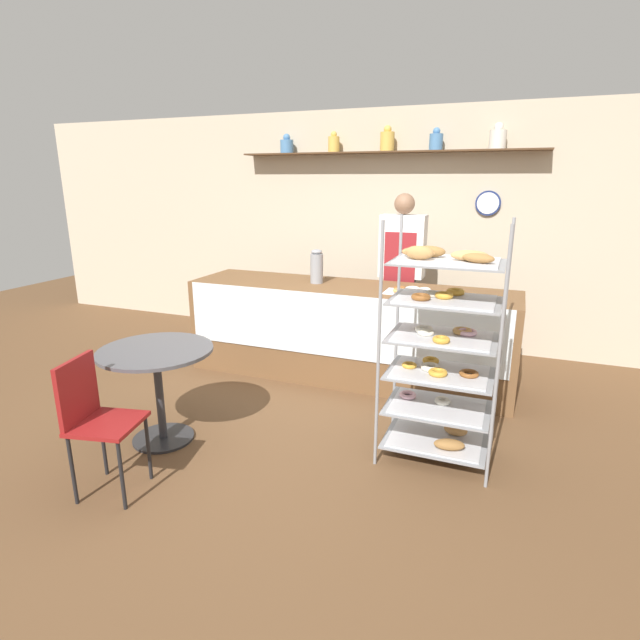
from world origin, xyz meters
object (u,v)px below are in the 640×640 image
pastry_rack (441,347)px  coffee_carafe (317,267)px  cafe_chair (93,412)px  cafe_table (157,371)px  donut_tray_counter (410,291)px  person_worker (401,273)px

pastry_rack → coffee_carafe: pastry_rack is taller
cafe_chair → coffee_carafe: coffee_carafe is taller
pastry_rack → cafe_table: bearing=-165.1°
donut_tray_counter → cafe_chair: bearing=-122.3°
pastry_rack → cafe_table: (-1.98, -0.53, -0.27)m
cafe_table → donut_tray_counter: 2.28m
pastry_rack → cafe_chair: bearing=-148.1°
person_worker → cafe_chair: person_worker is taller
cafe_chair → person_worker: bearing=-34.1°
cafe_table → cafe_chair: bearing=-85.2°
donut_tray_counter → person_worker: bearing=108.6°
pastry_rack → cafe_table: size_ratio=2.03×
cafe_chair → coffee_carafe: (0.51, 2.44, 0.55)m
person_worker → donut_tray_counter: size_ratio=4.36×
person_worker → cafe_table: person_worker is taller
person_worker → coffee_carafe: size_ratio=5.32×
cafe_chair → donut_tray_counter: (1.47, 2.32, 0.40)m
person_worker → cafe_chair: 3.30m
pastry_rack → person_worker: person_worker is taller
coffee_carafe → donut_tray_counter: 0.98m
person_worker → cafe_table: (-1.28, -2.37, -0.42)m
cafe_table → cafe_chair: (0.06, -0.67, -0.01)m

